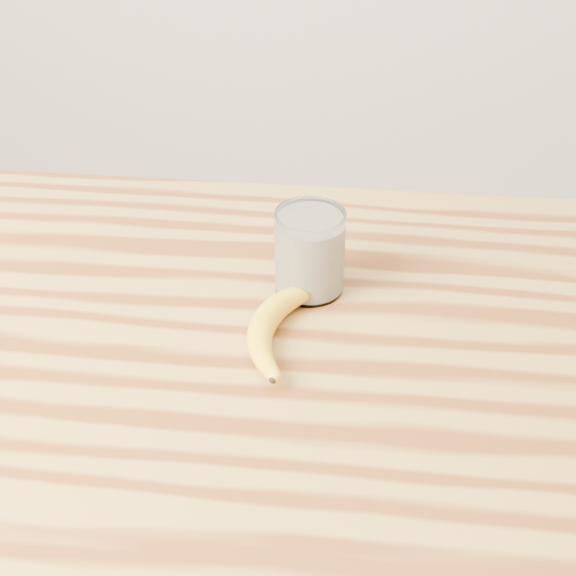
# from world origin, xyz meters

# --- Properties ---
(table) EXTENTS (1.20, 0.80, 0.90)m
(table) POSITION_xyz_m (0.00, 0.00, 0.77)
(table) COLOR #A27636
(table) RESTS_ON ground
(smoothie_glass) EXTENTS (0.08, 0.08, 0.11)m
(smoothie_glass) POSITION_xyz_m (-0.06, 0.14, 0.95)
(smoothie_glass) COLOR white
(smoothie_glass) RESTS_ON table
(banana) EXTENTS (0.15, 0.27, 0.03)m
(banana) POSITION_xyz_m (-0.10, 0.05, 0.92)
(banana) COLOR gold
(banana) RESTS_ON table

